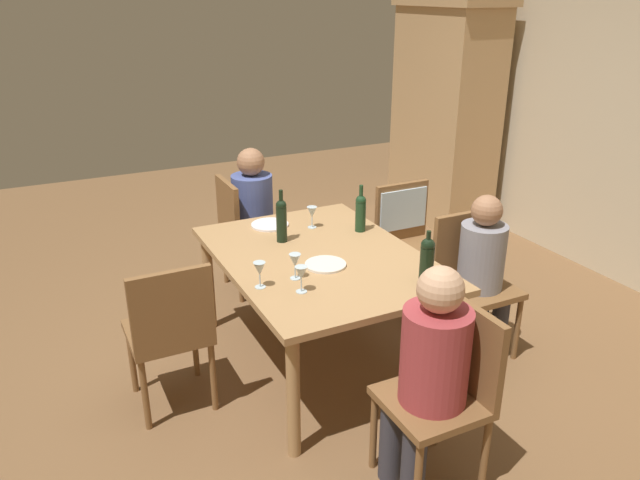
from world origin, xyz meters
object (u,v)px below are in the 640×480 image
object	(u,v)px
wine_bottle_short_olive	(281,219)
person_man_guest	(484,266)
armoire_cabinet	(445,113)
wine_bottle_dark_red	(361,212)
wine_glass_near_right	(301,274)
person_woman_host	(430,366)
wine_bottle_tall_green	(427,258)
chair_far_left	(406,228)
dinner_plate_host	(326,264)
chair_near	(170,328)
chair_far_right	(470,274)
dinner_plate_guest_left	(270,225)
wine_glass_centre	(295,261)
chair_right_end	(447,384)
dining_table	(320,267)
handbag	(440,312)
chair_left_end	(243,227)
wine_glass_near_left	(312,213)
wine_glass_far	(260,270)
person_man_bearded	(256,209)

from	to	relation	value
wine_bottle_short_olive	person_man_guest	bearing A→B (deg)	57.25
armoire_cabinet	wine_bottle_dark_red	distance (m)	2.53
wine_glass_near_right	wine_bottle_short_olive	bearing A→B (deg)	165.28
person_woman_host	wine_bottle_tall_green	distance (m)	0.75
chair_far_left	dinner_plate_host	xyz separation A→B (m)	(0.63, -1.00, 0.16)
armoire_cabinet	chair_near	distance (m)	3.88
dinner_plate_host	chair_far_left	bearing A→B (deg)	122.45
chair_far_right	wine_bottle_short_olive	world-z (taller)	wine_bottle_short_olive
wine_glass_near_right	dinner_plate_guest_left	bearing A→B (deg)	167.61
wine_bottle_dark_red	wine_glass_centre	xyz separation A→B (m)	(0.47, -0.69, -0.03)
chair_right_end	dinner_plate_host	world-z (taller)	chair_right_end
armoire_cabinet	wine_bottle_short_olive	bearing A→B (deg)	-57.01
chair_far_left	person_man_guest	xyz separation A→B (m)	(0.87, 0.00, 0.04)
dining_table	chair_far_right	distance (m)	1.00
armoire_cabinet	chair_near	bearing A→B (deg)	-58.86
chair_right_end	wine_glass_centre	size ratio (longest dim) A/B	6.17
wine_bottle_dark_red	chair_right_end	bearing A→B (deg)	-13.20
dining_table	handbag	distance (m)	1.11
chair_far_left	dinner_plate_host	size ratio (longest dim) A/B	3.77
chair_left_end	wine_bottle_tall_green	size ratio (longest dim) A/B	3.10
chair_right_end	dinner_plate_host	distance (m)	1.06
handbag	wine_glass_near_left	bearing A→B (deg)	-118.39
wine_glass_centre	wine_glass_near_right	world-z (taller)	same
person_man_guest	wine_glass_far	distance (m)	1.46
armoire_cabinet	wine_bottle_dark_red	xyz separation A→B (m)	(1.65, -1.91, -0.21)
wine_bottle_dark_red	handbag	xyz separation A→B (m)	(0.24, 0.54, -0.77)
person_woman_host	chair_right_end	bearing A→B (deg)	-90.00
person_woman_host	dinner_plate_host	distance (m)	1.03
chair_right_end	chair_near	bearing A→B (deg)	43.77
wine_bottle_tall_green	dinner_plate_guest_left	distance (m)	1.27
chair_far_left	wine_bottle_short_olive	world-z (taller)	wine_bottle_short_olive
dinner_plate_host	wine_glass_centre	bearing A→B (deg)	-70.99
person_woman_host	wine_bottle_tall_green	size ratio (longest dim) A/B	3.89
chair_left_end	chair_near	size ratio (longest dim) A/B	1.00
person_woman_host	person_man_bearded	size ratio (longest dim) A/B	1.00
dining_table	wine_bottle_dark_red	bearing A→B (deg)	120.21
chair_left_end	chair_near	bearing A→B (deg)	-34.54
person_man_guest	chair_right_end	bearing A→B (deg)	42.33
person_woman_host	wine_glass_near_left	size ratio (longest dim) A/B	7.76
wine_bottle_tall_green	wine_glass_centre	world-z (taller)	wine_bottle_tall_green
person_man_bearded	wine_glass_centre	size ratio (longest dim) A/B	7.73
wine_glass_near_left	handbag	size ratio (longest dim) A/B	0.53
person_man_guest	wine_glass_near_left	world-z (taller)	person_man_guest
chair_near	person_man_bearded	size ratio (longest dim) A/B	0.80
person_man_guest	wine_glass_far	xyz separation A→B (m)	(-0.14, -1.44, 0.22)
chair_near	wine_glass_near_left	size ratio (longest dim) A/B	6.17
armoire_cabinet	dinner_plate_host	bearing A→B (deg)	-49.11
chair_left_end	wine_glass_far	bearing A→B (deg)	-15.56
wine_bottle_tall_green	person_woman_host	bearing A→B (deg)	-33.37
wine_bottle_tall_green	chair_far_right	bearing A→B (deg)	117.35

